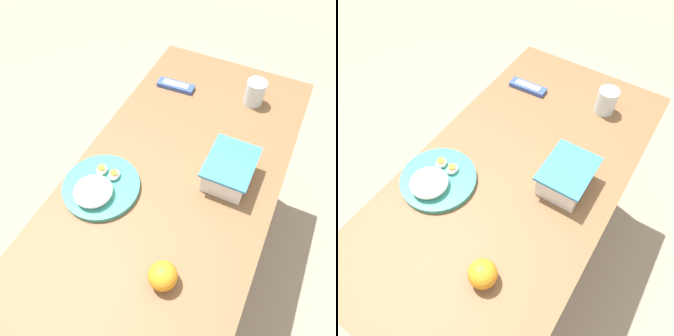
{
  "view_description": "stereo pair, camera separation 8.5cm",
  "coord_description": "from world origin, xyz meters",
  "views": [
    {
      "loc": [
        0.6,
        0.25,
        1.67
      ],
      "look_at": [
        0.03,
        -0.03,
        0.81
      ],
      "focal_mm": 35.0,
      "sensor_mm": 36.0,
      "label": 1
    },
    {
      "loc": [
        0.56,
        0.32,
        1.67
      ],
      "look_at": [
        0.03,
        -0.03,
        0.81
      ],
      "focal_mm": 35.0,
      "sensor_mm": 36.0,
      "label": 2
    }
  ],
  "objects": [
    {
      "name": "ground_plane",
      "position": [
        0.0,
        0.0,
        0.0
      ],
      "size": [
        10.0,
        10.0,
        0.0
      ],
      "primitive_type": "plane",
      "color": "gray"
    },
    {
      "name": "table",
      "position": [
        0.0,
        0.0,
        0.68
      ],
      "size": [
        1.3,
        0.67,
        0.78
      ],
      "color": "brown",
      "rests_on": "ground_plane"
    },
    {
      "name": "food_container",
      "position": [
        -0.04,
        0.16,
        0.82
      ],
      "size": [
        0.19,
        0.15,
        0.09
      ],
      "color": "white",
      "rests_on": "table"
    },
    {
      "name": "orange_fruit",
      "position": [
        0.36,
        0.11,
        0.82
      ],
      "size": [
        0.08,
        0.08,
        0.08
      ],
      "color": "orange",
      "rests_on": "table"
    },
    {
      "name": "rice_plate",
      "position": [
        0.18,
        -0.2,
        0.8
      ],
      "size": [
        0.25,
        0.25,
        0.06
      ],
      "color": "teal",
      "rests_on": "table"
    },
    {
      "name": "candy_bar",
      "position": [
        -0.38,
        -0.18,
        0.79
      ],
      "size": [
        0.06,
        0.16,
        0.02
      ],
      "color": "#334C9E",
      "rests_on": "table"
    },
    {
      "name": "drinking_glass",
      "position": [
        -0.44,
        0.13,
        0.83
      ],
      "size": [
        0.08,
        0.08,
        0.1
      ],
      "color": "silver",
      "rests_on": "table"
    }
  ]
}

